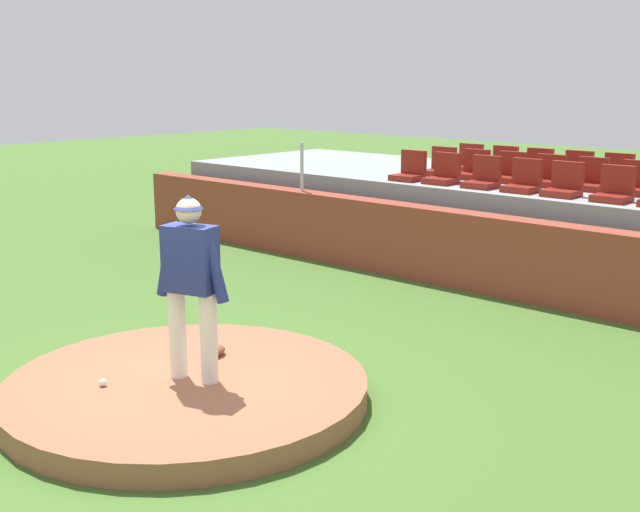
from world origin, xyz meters
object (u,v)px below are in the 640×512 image
(stadium_chair_17, at_px, (576,172))
(stadium_chair_3, at_px, (523,182))
(stadium_chair_14, at_px, (468,163))
(stadium_chair_15, at_px, (502,165))
(stadium_chair_0, at_px, (410,171))
(stadium_chair_8, at_px, (473,170))
(pitcher, at_px, (191,274))
(baseball, at_px, (103,383))
(stadium_chair_1, at_px, (444,174))
(fielding_glove, at_px, (214,351))
(stadium_chair_10, at_px, (548,176))
(stadium_chair_2, at_px, (483,178))
(stadium_chair_9, at_px, (509,173))
(stadium_chair_18, at_px, (616,175))
(stadium_chair_5, at_px, (614,190))
(stadium_chair_16, at_px, (537,168))
(stadium_chair_4, at_px, (564,185))
(stadium_chair_11, at_px, (590,180))
(stadium_chair_7, at_px, (440,167))
(stadium_chair_12, at_px, (635,184))

(stadium_chair_17, bearing_deg, stadium_chair_3, 89.41)
(stadium_chair_14, distance_m, stadium_chair_15, 0.71)
(stadium_chair_0, bearing_deg, stadium_chair_8, -127.48)
(pitcher, bearing_deg, stadium_chair_8, 84.54)
(baseball, distance_m, stadium_chair_1, 7.34)
(fielding_glove, relative_size, stadium_chair_10, 0.60)
(stadium_chair_2, bearing_deg, stadium_chair_14, -51.90)
(stadium_chair_17, bearing_deg, stadium_chair_9, 49.60)
(stadium_chair_3, bearing_deg, stadium_chair_18, -111.38)
(stadium_chair_5, xyz_separation_m, stadium_chair_16, (-2.11, 1.77, 0.00))
(stadium_chair_4, bearing_deg, stadium_chair_5, 179.92)
(stadium_chair_3, height_order, stadium_chair_17, same)
(stadium_chair_2, bearing_deg, stadium_chair_11, -147.25)
(baseball, distance_m, stadium_chair_7, 8.33)
(fielding_glove, bearing_deg, stadium_chair_5, -31.99)
(pitcher, relative_size, stadium_chair_5, 3.60)
(stadium_chair_9, relative_size, stadium_chair_18, 1.00)
(stadium_chair_9, distance_m, stadium_chair_12, 2.11)
(stadium_chair_8, height_order, stadium_chair_12, same)
(stadium_chair_9, relative_size, stadium_chair_10, 1.00)
(stadium_chair_1, height_order, stadium_chair_3, same)
(stadium_chair_3, bearing_deg, stadium_chair_17, -90.59)
(stadium_chair_15, bearing_deg, baseball, 95.98)
(stadium_chair_0, xyz_separation_m, stadium_chair_12, (3.46, 0.91, 0.00))
(stadium_chair_8, relative_size, stadium_chair_11, 1.00)
(stadium_chair_0, bearing_deg, stadium_chair_9, -145.63)
(stadium_chair_0, bearing_deg, stadium_chair_17, -139.30)
(stadium_chair_18, bearing_deg, stadium_chair_14, 0.19)
(pitcher, distance_m, stadium_chair_15, 8.38)
(stadium_chair_8, relative_size, stadium_chair_17, 1.00)
(baseball, height_order, stadium_chair_16, stadium_chair_16)
(stadium_chair_9, relative_size, stadium_chair_16, 1.00)
(stadium_chair_15, distance_m, stadium_chair_18, 2.08)
(stadium_chair_5, xyz_separation_m, stadium_chair_17, (-1.39, 1.78, 0.00))
(fielding_glove, height_order, stadium_chair_5, stadium_chair_5)
(stadium_chair_2, relative_size, stadium_chair_18, 1.00)
(stadium_chair_1, height_order, stadium_chair_2, same)
(stadium_chair_9, bearing_deg, stadium_chair_12, 179.47)
(stadium_chair_3, bearing_deg, pitcher, 90.46)
(baseball, height_order, stadium_chair_4, stadium_chair_4)
(stadium_chair_5, bearing_deg, stadium_chair_15, -32.65)
(stadium_chair_4, bearing_deg, pitcher, 84.63)
(fielding_glove, relative_size, stadium_chair_18, 0.60)
(pitcher, relative_size, stadium_chair_2, 3.60)
(stadium_chair_16, bearing_deg, fielding_glove, 92.86)
(fielding_glove, relative_size, stadium_chair_16, 0.60)
(stadium_chair_1, distance_m, stadium_chair_3, 1.44)
(fielding_glove, bearing_deg, stadium_chair_18, -23.20)
(stadium_chair_10, bearing_deg, stadium_chair_16, -53.93)
(stadium_chair_2, distance_m, stadium_chair_11, 1.62)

